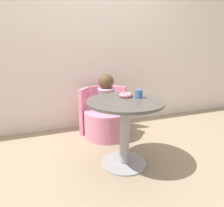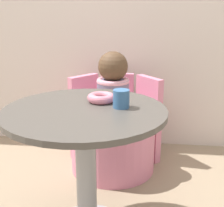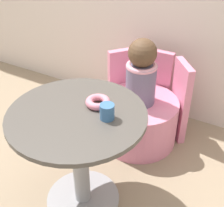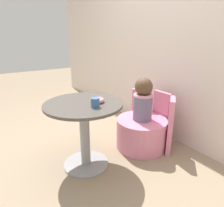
{
  "view_description": "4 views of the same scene",
  "coord_description": "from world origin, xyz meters",
  "px_view_note": "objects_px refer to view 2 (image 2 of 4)",
  "views": [
    {
      "loc": [
        -0.7,
        -1.64,
        1.11
      ],
      "look_at": [
        0.01,
        0.27,
        0.54
      ],
      "focal_mm": 32.0,
      "sensor_mm": 36.0,
      "label": 1
    },
    {
      "loc": [
        0.29,
        -1.29,
        1.07
      ],
      "look_at": [
        0.11,
        0.28,
        0.58
      ],
      "focal_mm": 50.0,
      "sensor_mm": 36.0,
      "label": 2
    },
    {
      "loc": [
        0.8,
        -1.06,
        1.56
      ],
      "look_at": [
        0.04,
        0.29,
        0.52
      ],
      "focal_mm": 50.0,
      "sensor_mm": 36.0,
      "label": 3
    },
    {
      "loc": [
        1.58,
        -0.77,
        1.23
      ],
      "look_at": [
        0.04,
        0.26,
        0.59
      ],
      "focal_mm": 32.0,
      "sensor_mm": 36.0,
      "label": 4
    }
  ],
  "objects_px": {
    "round_table": "(86,150)",
    "donut": "(101,98)",
    "tub_chair": "(113,145)",
    "cup": "(121,99)",
    "child_figure": "(113,88)"
  },
  "relations": [
    {
      "from": "tub_chair",
      "to": "cup",
      "type": "relative_size",
      "value": 7.06
    },
    {
      "from": "tub_chair",
      "to": "cup",
      "type": "xyz_separation_m",
      "value": [
        0.11,
        -0.65,
        0.52
      ]
    },
    {
      "from": "donut",
      "to": "round_table",
      "type": "bearing_deg",
      "value": -116.3
    },
    {
      "from": "round_table",
      "to": "donut",
      "type": "xyz_separation_m",
      "value": [
        0.06,
        0.11,
        0.21
      ]
    },
    {
      "from": "tub_chair",
      "to": "child_figure",
      "type": "xyz_separation_m",
      "value": [
        0.0,
        0.0,
        0.4
      ]
    },
    {
      "from": "tub_chair",
      "to": "donut",
      "type": "xyz_separation_m",
      "value": [
        0.01,
        -0.57,
        0.5
      ]
    },
    {
      "from": "round_table",
      "to": "child_figure",
      "type": "relative_size",
      "value": 1.52
    },
    {
      "from": "round_table",
      "to": "donut",
      "type": "height_order",
      "value": "donut"
    },
    {
      "from": "donut",
      "to": "cup",
      "type": "relative_size",
      "value": 1.62
    },
    {
      "from": "round_table",
      "to": "child_figure",
      "type": "xyz_separation_m",
      "value": [
        0.05,
        0.68,
        0.11
      ]
    },
    {
      "from": "round_table",
      "to": "tub_chair",
      "type": "height_order",
      "value": "round_table"
    },
    {
      "from": "tub_chair",
      "to": "donut",
      "type": "bearing_deg",
      "value": -88.99
    },
    {
      "from": "round_table",
      "to": "donut",
      "type": "distance_m",
      "value": 0.25
    },
    {
      "from": "child_figure",
      "to": "round_table",
      "type": "bearing_deg",
      "value": -93.87
    },
    {
      "from": "round_table",
      "to": "cup",
      "type": "xyz_separation_m",
      "value": [
        0.16,
        0.03,
        0.23
      ]
    }
  ]
}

